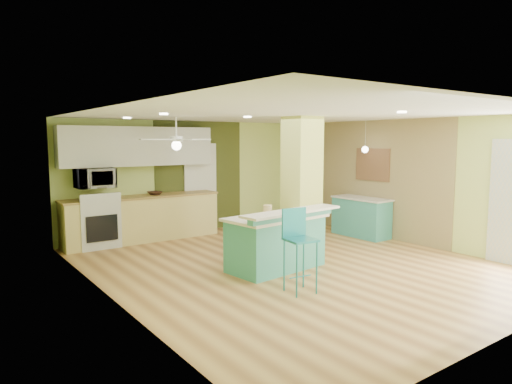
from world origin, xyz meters
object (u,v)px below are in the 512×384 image
side_counter (361,217)px  canister (268,210)px  peninsula (276,241)px  fruit_bowl (155,193)px  bar_stool (298,236)px

side_counter → canister: size_ratio=7.94×
peninsula → fruit_bowl: 3.34m
peninsula → canister: (-0.06, 0.16, 0.49)m
fruit_bowl → canister: canister is taller
peninsula → fruit_bowl: size_ratio=6.45×
side_counter → canister: 3.25m
canister → fruit_bowl: bearing=101.3°
side_counter → canister: (-3.12, -0.74, 0.53)m
side_counter → canister: bearing=-166.7°
canister → bar_stool: bearing=-108.2°
side_counter → fruit_bowl: 4.44m
peninsula → side_counter: 3.19m
side_counter → canister: canister is taller
bar_stool → side_counter: bar_stool is taller
bar_stool → canister: bearing=79.9°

